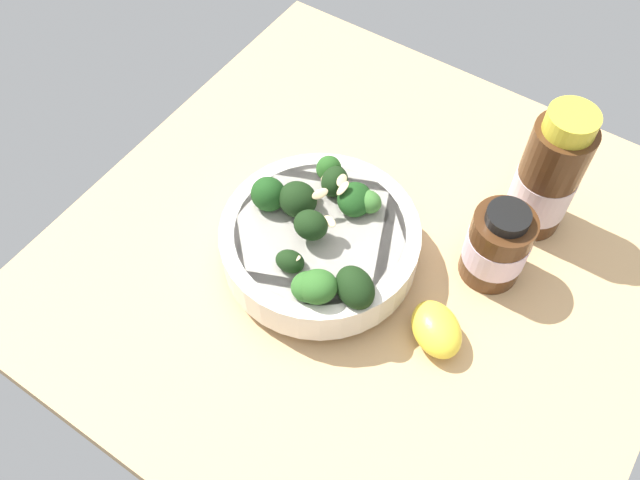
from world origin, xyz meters
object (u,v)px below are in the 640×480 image
at_px(lemon_wedge, 436,329).
at_px(bottle_tall, 497,245).
at_px(bottle_short, 547,178).
at_px(bowl_of_broccoli, 320,240).

bearing_deg(lemon_wedge, bottle_tall, 174.66).
bearing_deg(bottle_short, bottle_tall, -6.25).
bearing_deg(bowl_of_broccoli, bottle_tall, 120.31).
relative_size(lemon_wedge, bottle_tall, 0.63).
xyz_separation_m(lemon_wedge, bottle_tall, (-0.11, 0.01, 0.03)).
height_order(bowl_of_broccoli, bottle_short, bottle_short).
xyz_separation_m(bottle_tall, bottle_short, (-0.09, 0.01, 0.03)).
xyz_separation_m(bowl_of_broccoli, bottle_tall, (-0.09, 0.16, 0.01)).
distance_m(bowl_of_broccoli, bottle_short, 0.25).
bearing_deg(bottle_short, bowl_of_broccoli, -42.81).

